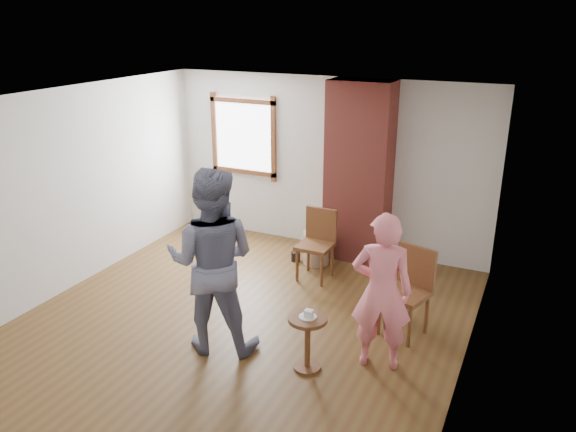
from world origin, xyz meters
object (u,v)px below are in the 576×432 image
(man, at_px, (212,261))
(person_pink, at_px, (382,292))
(stoneware_crock, at_px, (316,248))
(dining_chair_right, at_px, (409,286))
(dining_chair_left, at_px, (317,240))
(side_table, at_px, (308,334))

(man, xyz_separation_m, person_pink, (1.71, 0.42, -0.17))
(stoneware_crock, distance_m, person_pink, 2.63)
(dining_chair_right, relative_size, person_pink, 0.61)
(man, bearing_deg, dining_chair_left, -116.90)
(side_table, bearing_deg, person_pink, 31.88)
(dining_chair_left, distance_m, dining_chair_right, 1.72)
(side_table, xyz_separation_m, person_pink, (0.63, 0.39, 0.43))
(dining_chair_left, xyz_separation_m, man, (-0.35, -2.07, 0.47))
(stoneware_crock, bearing_deg, person_pink, -53.04)
(stoneware_crock, height_order, person_pink, person_pink)
(side_table, bearing_deg, stoneware_crock, 110.49)
(side_table, xyz_separation_m, man, (-1.08, -0.03, 0.61))
(dining_chair_left, bearing_deg, dining_chair_right, -29.93)
(person_pink, bearing_deg, side_table, 18.01)
(stoneware_crock, relative_size, person_pink, 0.29)
(stoneware_crock, xyz_separation_m, side_table, (0.91, -2.43, 0.16))
(dining_chair_left, distance_m, man, 2.15)
(stoneware_crock, height_order, side_table, side_table)
(dining_chair_right, distance_m, side_table, 1.38)
(dining_chair_left, xyz_separation_m, side_table, (0.73, -2.04, -0.14))
(dining_chair_left, height_order, person_pink, person_pink)
(stoneware_crock, height_order, dining_chair_left, dining_chair_left)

